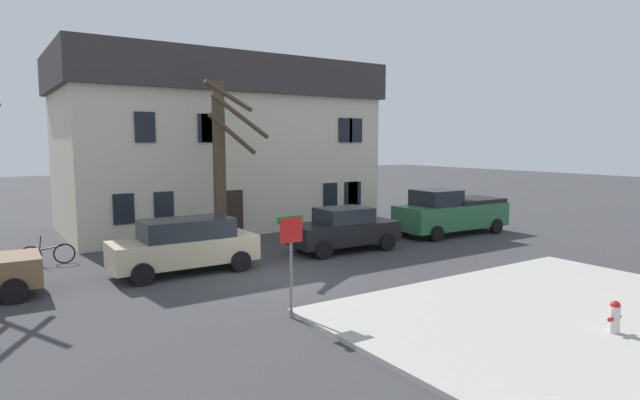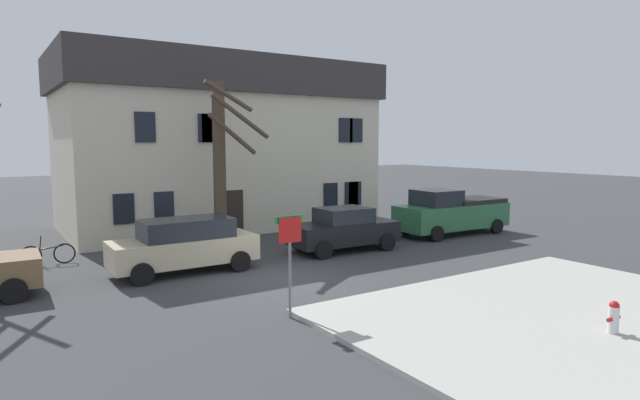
{
  "view_description": "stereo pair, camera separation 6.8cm",
  "coord_description": "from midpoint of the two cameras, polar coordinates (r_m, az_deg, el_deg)",
  "views": [
    {
      "loc": [
        -7.71,
        -13.98,
        4.21
      ],
      "look_at": [
        3.75,
        3.36,
        1.91
      ],
      "focal_mm": 29.48,
      "sensor_mm": 36.0,
      "label": 1
    },
    {
      "loc": [
        -7.65,
        -14.01,
        4.21
      ],
      "look_at": [
        3.75,
        3.36,
        1.91
      ],
      "focal_mm": 29.48,
      "sensor_mm": 36.0,
      "label": 2
    }
  ],
  "objects": [
    {
      "name": "street_sign_pole",
      "position": [
        12.5,
        -3.14,
        -5.04
      ],
      "size": [
        0.76,
        0.07,
        2.48
      ],
      "color": "slate",
      "rests_on": "ground_plane"
    },
    {
      "name": "ground_plane",
      "position": [
        16.51,
        -4.42,
        -8.49
      ],
      "size": [
        120.0,
        120.0,
        0.0
      ],
      "primitive_type": "plane",
      "color": "#38383A"
    },
    {
      "name": "bicycle_leaning",
      "position": [
        20.4,
        -27.37,
        -5.26
      ],
      "size": [
        1.74,
        0.26,
        1.03
      ],
      "color": "black",
      "rests_on": "ground_plane"
    },
    {
      "name": "car_black_sedan",
      "position": [
        20.41,
        2.67,
        -3.19
      ],
      "size": [
        4.33,
        2.13,
        1.69
      ],
      "color": "black",
      "rests_on": "ground_plane"
    },
    {
      "name": "sidewalk_slab",
      "position": [
        13.98,
        26.64,
        -11.65
      ],
      "size": [
        10.84,
        8.78,
        0.12
      ],
      "primitive_type": "cube",
      "color": "#A8A59E",
      "rests_on": "ground_plane"
    },
    {
      "name": "tree_bare_mid",
      "position": [
        20.9,
        -10.57,
        4.26
      ],
      "size": [
        2.7,
        1.98,
        6.53
      ],
      "color": "#4C3D2D",
      "rests_on": "ground_plane"
    },
    {
      "name": "pickup_truck_green",
      "position": [
        24.74,
        14.12,
        -1.31
      ],
      "size": [
        5.59,
        2.31,
        2.09
      ],
      "color": "#2D6B42",
      "rests_on": "ground_plane"
    },
    {
      "name": "building_main",
      "position": [
        27.12,
        -10.77,
        6.07
      ],
      "size": [
        15.13,
        7.87,
        8.16
      ],
      "color": "beige",
      "rests_on": "ground_plane"
    },
    {
      "name": "fire_hydrant",
      "position": [
        13.16,
        29.39,
        -10.96
      ],
      "size": [
        0.42,
        0.22,
        0.71
      ],
      "color": "silver",
      "rests_on": "sidewalk_slab"
    },
    {
      "name": "car_beige_wagon",
      "position": [
        17.56,
        -14.36,
        -4.71
      ],
      "size": [
        4.61,
        1.96,
        1.75
      ],
      "color": "#C6B793",
      "rests_on": "ground_plane"
    }
  ]
}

